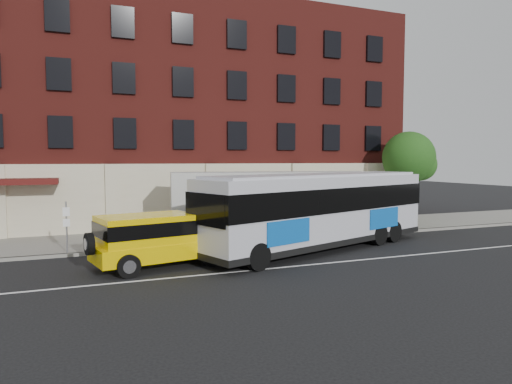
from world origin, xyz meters
name	(u,v)px	position (x,y,z in m)	size (l,w,h in m)	color
ground	(295,269)	(0.00, 0.00, 0.00)	(120.00, 120.00, 0.00)	black
sidewalk	(226,234)	(0.00, 9.00, 0.07)	(60.00, 6.00, 0.15)	gray
kerb	(243,243)	(0.00, 6.00, 0.07)	(60.00, 0.25, 0.15)	gray
lane_line	(289,267)	(0.00, 0.50, 0.01)	(60.00, 0.12, 0.01)	silver
building	(192,116)	(-0.01, 16.92, 7.58)	(30.00, 12.10, 15.00)	maroon
sign_pole	(67,225)	(-8.50, 6.15, 1.45)	(0.30, 0.20, 2.50)	gray
street_tree	(409,160)	(13.54, 9.48, 4.41)	(3.60, 3.60, 6.20)	#3C2E1E
city_bus	(320,208)	(3.01, 3.29, 2.05)	(13.74, 7.27, 3.71)	silver
yellow_suv	(155,237)	(-5.14, 2.44, 1.25)	(5.86, 3.35, 2.18)	#FFD300
shipping_container	(272,205)	(2.18, 7.23, 1.84)	(11.38, 4.17, 3.72)	black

